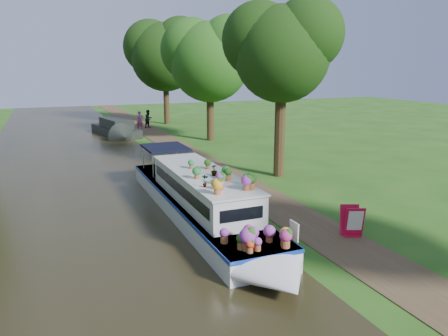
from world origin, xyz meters
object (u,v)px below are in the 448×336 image
plant_boat (203,199)px  pedestrian_dark (149,119)px  pedestrian_pink (140,121)px  sandwich_board (352,222)px  second_boat (116,129)px

plant_boat → pedestrian_dark: bearing=81.4°
pedestrian_pink → pedestrian_dark: pedestrian_pink is taller
sandwich_board → pedestrian_dark: bearing=112.9°
sandwich_board → pedestrian_dark: size_ratio=0.62×
second_boat → plant_boat: bearing=-102.4°
sandwich_board → second_boat: bearing=120.8°
second_boat → sandwich_board: (3.83, -25.60, -0.08)m
second_boat → sandwich_board: size_ratio=7.36×
pedestrian_dark → second_boat: bearing=-167.9°
second_boat → pedestrian_pink: pedestrian_pink is taller
plant_boat → pedestrian_dark: (3.87, 25.67, 0.01)m
pedestrian_pink → second_boat: bearing=-140.4°
plant_boat → second_boat: plant_boat is taller
second_boat → pedestrian_dark: bearing=32.8°
plant_boat → pedestrian_pink: (2.75, 24.20, 0.05)m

